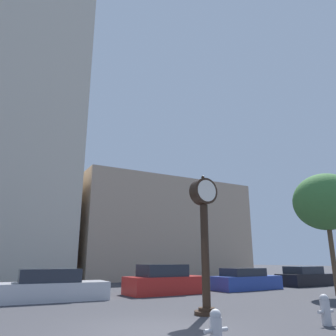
{
  "coord_description": "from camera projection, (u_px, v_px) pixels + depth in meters",
  "views": [
    {
      "loc": [
        -3.97,
        -8.01,
        1.68
      ],
      "look_at": [
        6.52,
        10.8,
        7.79
      ],
      "focal_mm": 35.0,
      "sensor_mm": 36.0,
      "label": 1
    }
  ],
  "objects": [
    {
      "name": "ground_plane",
      "position": [
        151.0,
        331.0,
        8.13
      ],
      "size": [
        200.0,
        200.0,
        0.0
      ],
      "primitive_type": "plane",
      "color": "#38383D"
    },
    {
      "name": "building_storefront_row",
      "position": [
        152.0,
        231.0,
        35.16
      ],
      "size": [
        17.18,
        12.0,
        9.46
      ],
      "color": "tan",
      "rests_on": "ground_plane"
    },
    {
      "name": "street_clock",
      "position": [
        204.0,
        229.0,
        11.27
      ],
      "size": [
        0.93,
        0.82,
        4.62
      ],
      "color": "black",
      "rests_on": "ground_plane"
    },
    {
      "name": "car_silver",
      "position": [
        53.0,
        287.0,
        14.33
      ],
      "size": [
        4.67,
        2.03,
        1.33
      ],
      "rotation": [
        0.0,
        0.0,
        -0.06
      ],
      "color": "#BCBCC1",
      "rests_on": "ground_plane"
    },
    {
      "name": "car_red",
      "position": [
        165.0,
        281.0,
        17.19
      ],
      "size": [
        4.27,
        1.96,
        1.49
      ],
      "rotation": [
        0.0,
        0.0,
        0.02
      ],
      "color": "red",
      "rests_on": "ground_plane"
    },
    {
      "name": "car_blue",
      "position": [
        246.0,
        280.0,
        19.76
      ],
      "size": [
        4.51,
        2.0,
        1.24
      ],
      "rotation": [
        0.0,
        0.0,
        0.05
      ],
      "color": "#28429E",
      "rests_on": "ground_plane"
    },
    {
      "name": "car_black",
      "position": [
        305.0,
        278.0,
        22.74
      ],
      "size": [
        4.33,
        2.02,
        1.29
      ],
      "rotation": [
        0.0,
        0.0,
        0.04
      ],
      "color": "black",
      "rests_on": "ground_plane"
    },
    {
      "name": "fire_hydrant_near",
      "position": [
        216.0,
        327.0,
        6.74
      ],
      "size": [
        0.58,
        0.25,
        0.71
      ],
      "color": "#B7B7BC",
      "rests_on": "ground_plane"
    },
    {
      "name": "fire_hydrant_far",
      "position": [
        325.0,
        309.0,
        8.9
      ],
      "size": [
        0.58,
        0.25,
        0.8
      ],
      "color": "#B7B7BC",
      "rests_on": "ground_plane"
    },
    {
      "name": "bare_tree",
      "position": [
        326.0,
        202.0,
        17.49
      ],
      "size": [
        3.35,
        3.35,
        6.23
      ],
      "color": "brown",
      "rests_on": "ground_plane"
    }
  ]
}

